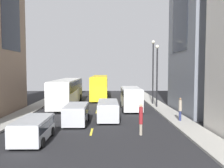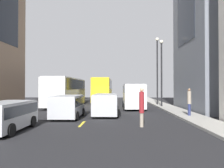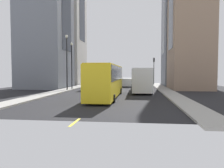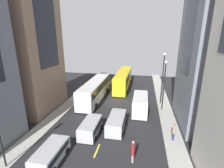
# 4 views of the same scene
# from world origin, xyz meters

# --- Properties ---
(ground_plane) EXTENTS (41.44, 41.44, 0.00)m
(ground_plane) POSITION_xyz_m (0.00, 0.00, 0.00)
(ground_plane) COLOR black
(sidewalk_west) EXTENTS (2.05, 44.00, 0.15)m
(sidewalk_west) POSITION_xyz_m (-7.70, 0.00, 0.07)
(sidewalk_west) COLOR #9E9B93
(sidewalk_west) RESTS_ON ground
(sidewalk_east) EXTENTS (2.05, 44.00, 0.15)m
(sidewalk_east) POSITION_xyz_m (7.70, 0.00, 0.07)
(sidewalk_east) COLOR #9E9B93
(sidewalk_east) RESTS_ON ground
(lane_stripe_1) EXTENTS (0.16, 2.00, 0.01)m
(lane_stripe_1) POSITION_xyz_m (0.00, -12.60, 0.01)
(lane_stripe_1) COLOR yellow
(lane_stripe_1) RESTS_ON ground
(lane_stripe_2) EXTENTS (0.16, 2.00, 0.01)m
(lane_stripe_2) POSITION_xyz_m (0.00, -4.20, 0.01)
(lane_stripe_2) COLOR yellow
(lane_stripe_2) RESTS_ON ground
(lane_stripe_3) EXTENTS (0.16, 2.00, 0.01)m
(lane_stripe_3) POSITION_xyz_m (0.00, 4.20, 0.01)
(lane_stripe_3) COLOR yellow
(lane_stripe_3) RESTS_ON ground
(lane_stripe_4) EXTENTS (0.16, 2.00, 0.01)m
(lane_stripe_4) POSITION_xyz_m (0.00, 12.60, 0.01)
(lane_stripe_4) COLOR yellow
(lane_stripe_4) RESTS_ON ground
(lane_stripe_5) EXTENTS (0.16, 2.00, 0.01)m
(lane_stripe_5) POSITION_xyz_m (0.00, 21.00, 0.01)
(lane_stripe_5) COLOR yellow
(lane_stripe_5) RESTS_ON ground
(city_bus_white) EXTENTS (2.80, 12.32, 3.35)m
(city_bus_white) POSITION_xyz_m (-4.07, 0.45, 2.01)
(city_bus_white) COLOR silver
(city_bus_white) RESTS_ON ground
(streetcar_yellow) EXTENTS (2.70, 13.48, 3.59)m
(streetcar_yellow) POSITION_xyz_m (-0.08, 8.59, 2.12)
(streetcar_yellow) COLOR yellow
(streetcar_yellow) RESTS_ON ground
(delivery_van_white) EXTENTS (2.25, 5.63, 2.58)m
(delivery_van_white) POSITION_xyz_m (3.91, -3.21, 1.51)
(delivery_van_white) COLOR white
(delivery_van_white) RESTS_ON ground
(car_silver_0) EXTENTS (2.06, 4.00, 1.51)m
(car_silver_0) POSITION_xyz_m (-3.62, -14.79, 0.89)
(car_silver_0) COLOR #B7BABF
(car_silver_0) RESTS_ON ground
(car_silver_1) EXTENTS (2.05, 4.63, 1.71)m
(car_silver_1) POSITION_xyz_m (1.25, -8.41, 1.01)
(car_silver_1) COLOR #B7BABF
(car_silver_1) RESTS_ON ground
(car_silver_2) EXTENTS (1.98, 4.03, 1.66)m
(car_silver_2) POSITION_xyz_m (-1.47, -10.03, 0.98)
(car_silver_2) COLOR #B7BABF
(car_silver_2) RESTS_ON ground
(pedestrian_crossing_mid) EXTENTS (0.29, 0.29, 2.03)m
(pedestrian_crossing_mid) POSITION_xyz_m (7.61, -9.59, 1.25)
(pedestrian_crossing_mid) COLOR navy
(pedestrian_crossing_mid) RESTS_ON ground
(pedestrian_waiting_curb) EXTENTS (0.28, 0.28, 2.24)m
(pedestrian_waiting_curb) POSITION_xyz_m (3.57, -13.50, 1.22)
(pedestrian_waiting_curb) COLOR gray
(pedestrian_waiting_curb) RESTS_ON ground
(streetlamp_near) EXTENTS (0.44, 0.44, 7.46)m
(streetlamp_near) POSITION_xyz_m (7.17, -1.90, 4.69)
(streetlamp_near) COLOR black
(streetlamp_near) RESTS_ON ground
(streetlamp_far) EXTENTS (0.44, 0.44, 8.30)m
(streetlamp_far) POSITION_xyz_m (7.17, 0.58, 5.13)
(streetlamp_far) COLOR black
(streetlamp_far) RESTS_ON ground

